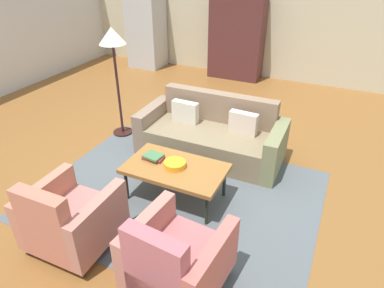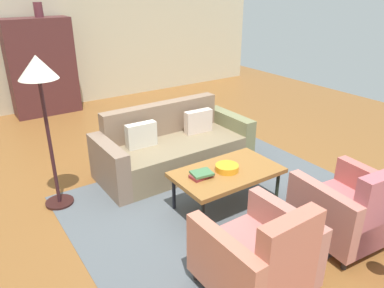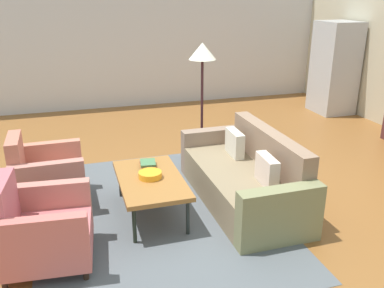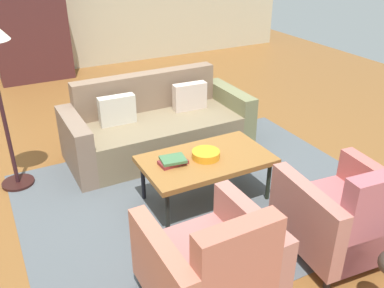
{
  "view_description": "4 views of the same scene",
  "coord_description": "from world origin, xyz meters",
  "px_view_note": "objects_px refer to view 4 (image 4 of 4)",
  "views": [
    {
      "loc": [
        1.8,
        -3.8,
        2.73
      ],
      "look_at": [
        0.37,
        -0.73,
        0.75
      ],
      "focal_mm": 31.85,
      "sensor_mm": 36.0,
      "label": 1
    },
    {
      "loc": [
        -2.16,
        -3.65,
        2.37
      ],
      "look_at": [
        0.15,
        -0.24,
        0.57
      ],
      "focal_mm": 34.53,
      "sensor_mm": 36.0,
      "label": 2
    },
    {
      "loc": [
        4.35,
        -1.62,
        2.42
      ],
      "look_at": [
        -0.06,
        -0.28,
        0.7
      ],
      "focal_mm": 38.67,
      "sensor_mm": 36.0,
      "label": 3
    },
    {
      "loc": [
        -1.48,
        -3.8,
        2.34
      ],
      "look_at": [
        0.1,
        -0.77,
        0.59
      ],
      "focal_mm": 39.18,
      "sensor_mm": 36.0,
      "label": 4
    }
  ],
  "objects_px": {
    "coffee_table": "(206,161)",
    "armchair_left": "(213,268)",
    "book_stack": "(173,161)",
    "fruit_bowl": "(206,154)",
    "cabinet": "(30,27)",
    "armchair_right": "(346,217)",
    "couch": "(156,127)"
  },
  "relations": [
    {
      "from": "fruit_bowl",
      "to": "book_stack",
      "type": "xyz_separation_m",
      "value": [
        -0.32,
        0.04,
        -0.0
      ]
    },
    {
      "from": "couch",
      "to": "fruit_bowl",
      "type": "height_order",
      "value": "couch"
    },
    {
      "from": "coffee_table",
      "to": "fruit_bowl",
      "type": "relative_size",
      "value": 4.6
    },
    {
      "from": "couch",
      "to": "armchair_left",
      "type": "height_order",
      "value": "armchair_left"
    },
    {
      "from": "coffee_table",
      "to": "book_stack",
      "type": "bearing_deg",
      "value": 173.48
    },
    {
      "from": "armchair_right",
      "to": "cabinet",
      "type": "xyz_separation_m",
      "value": [
        -1.4,
        5.77,
        0.56
      ]
    },
    {
      "from": "couch",
      "to": "armchair_right",
      "type": "bearing_deg",
      "value": 103.69
    },
    {
      "from": "fruit_bowl",
      "to": "couch",
      "type": "bearing_deg",
      "value": 89.84
    },
    {
      "from": "coffee_table",
      "to": "armchair_right",
      "type": "xyz_separation_m",
      "value": [
        0.59,
        -1.17,
        -0.07
      ]
    },
    {
      "from": "armchair_left",
      "to": "armchair_right",
      "type": "bearing_deg",
      "value": -0.78
    },
    {
      "from": "book_stack",
      "to": "fruit_bowl",
      "type": "bearing_deg",
      "value": -6.6
    },
    {
      "from": "couch",
      "to": "book_stack",
      "type": "relative_size",
      "value": 8.12
    },
    {
      "from": "cabinet",
      "to": "fruit_bowl",
      "type": "bearing_deg",
      "value": -80.1
    },
    {
      "from": "armchair_right",
      "to": "book_stack",
      "type": "bearing_deg",
      "value": 132.52
    },
    {
      "from": "fruit_bowl",
      "to": "book_stack",
      "type": "relative_size",
      "value": 1.01
    },
    {
      "from": "couch",
      "to": "cabinet",
      "type": "xyz_separation_m",
      "value": [
        -0.81,
        3.42,
        0.61
      ]
    },
    {
      "from": "coffee_table",
      "to": "armchair_left",
      "type": "distance_m",
      "value": 1.31
    },
    {
      "from": "book_stack",
      "to": "cabinet",
      "type": "height_order",
      "value": "cabinet"
    },
    {
      "from": "coffee_table",
      "to": "book_stack",
      "type": "distance_m",
      "value": 0.33
    },
    {
      "from": "cabinet",
      "to": "couch",
      "type": "bearing_deg",
      "value": -76.71
    },
    {
      "from": "couch",
      "to": "fruit_bowl",
      "type": "bearing_deg",
      "value": 89.34
    },
    {
      "from": "coffee_table",
      "to": "fruit_bowl",
      "type": "bearing_deg",
      "value": -180.0
    },
    {
      "from": "armchair_left",
      "to": "fruit_bowl",
      "type": "distance_m",
      "value": 1.32
    },
    {
      "from": "armchair_right",
      "to": "fruit_bowl",
      "type": "height_order",
      "value": "armchair_right"
    },
    {
      "from": "couch",
      "to": "fruit_bowl",
      "type": "relative_size",
      "value": 8.07
    },
    {
      "from": "armchair_left",
      "to": "book_stack",
      "type": "bearing_deg",
      "value": 76.23
    },
    {
      "from": "coffee_table",
      "to": "cabinet",
      "type": "bearing_deg",
      "value": 99.95
    },
    {
      "from": "armchair_left",
      "to": "fruit_bowl",
      "type": "height_order",
      "value": "armchair_left"
    },
    {
      "from": "book_stack",
      "to": "cabinet",
      "type": "relative_size",
      "value": 0.14
    },
    {
      "from": "armchair_right",
      "to": "cabinet",
      "type": "relative_size",
      "value": 0.49
    },
    {
      "from": "armchair_right",
      "to": "couch",
      "type": "bearing_deg",
      "value": 109.43
    },
    {
      "from": "armchair_right",
      "to": "fruit_bowl",
      "type": "distance_m",
      "value": 1.32
    }
  ]
}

